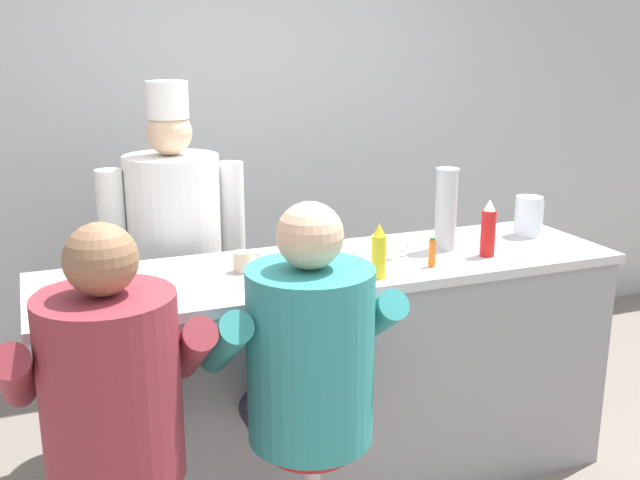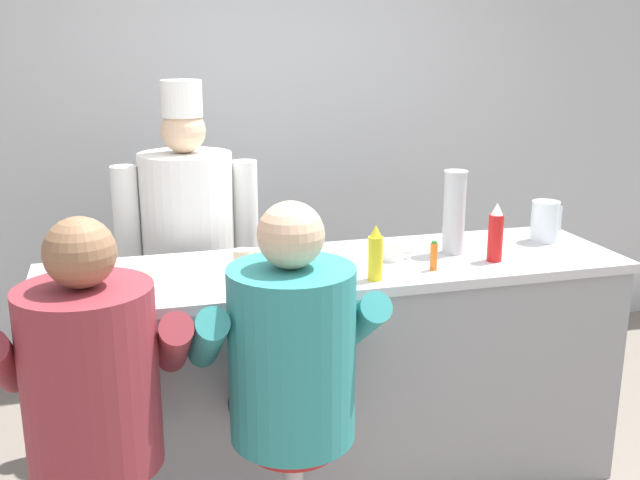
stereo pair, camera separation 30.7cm
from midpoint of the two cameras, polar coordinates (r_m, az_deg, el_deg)
wall_back at (r=4.51m, az=-2.32°, el=7.43°), size 10.00×0.06×2.70m
diner_counter at (r=3.35m, az=3.91°, el=-10.35°), size 2.49×0.69×1.04m
ketchup_bottle_red at (r=3.29m, az=15.86°, el=0.41°), size 0.06×0.06×0.25m
mustard_bottle_yellow at (r=2.94m, az=7.24°, el=-1.14°), size 0.06×0.06×0.22m
hot_sauce_bottle_orange at (r=3.11m, az=11.47°, el=-1.25°), size 0.03×0.03×0.12m
water_pitcher_clear at (r=3.68m, az=19.09°, el=1.32°), size 0.15×0.13×0.19m
breakfast_plate at (r=2.95m, az=-11.00°, el=-3.09°), size 0.27×0.27×0.05m
cereal_bowl at (r=2.91m, az=-16.42°, el=-3.48°), size 0.16×0.16×0.05m
coffee_mug_tan at (r=3.07m, az=-2.99°, el=-1.52°), size 0.12×0.08×0.08m
coffee_mug_white at (r=3.23m, az=8.37°, el=-0.82°), size 0.14×0.09×0.08m
cup_stack_steel at (r=3.35m, az=12.80°, el=2.05°), size 0.10×0.10×0.37m
diner_seated_maroon at (r=2.54m, az=-13.67°, el=-10.67°), size 0.66×0.65×1.44m
diner_seated_teal at (r=2.63m, az=1.04°, el=-9.17°), size 0.66×0.65×1.45m
cook_in_whites_near at (r=3.67m, az=-7.63°, el=-0.54°), size 0.69×0.44×1.77m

